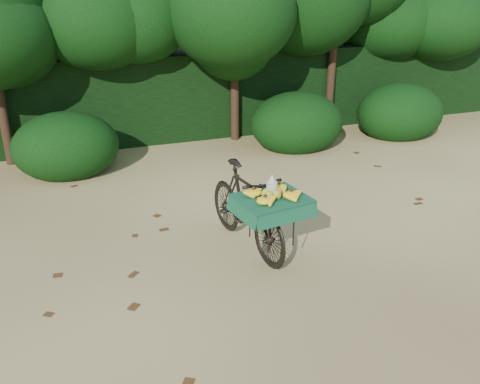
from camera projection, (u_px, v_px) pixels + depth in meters
name	position (u px, v px, depth m)	size (l,w,h in m)	color
ground	(337.00, 259.00, 6.35)	(80.00, 80.00, 0.00)	#CEBA6D
vendor_bicycle	(247.00, 208.00, 6.41)	(0.93, 1.93, 1.12)	black
hedge_backdrop	(199.00, 90.00, 11.45)	(26.00, 1.80, 1.80)	black
tree_row	(177.00, 45.00, 10.13)	(14.50, 2.00, 4.00)	black
bush_clumps	(251.00, 131.00, 10.06)	(8.80, 1.70, 0.90)	black
leaf_litter	(313.00, 236.00, 6.91)	(7.00, 7.30, 0.01)	#452912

